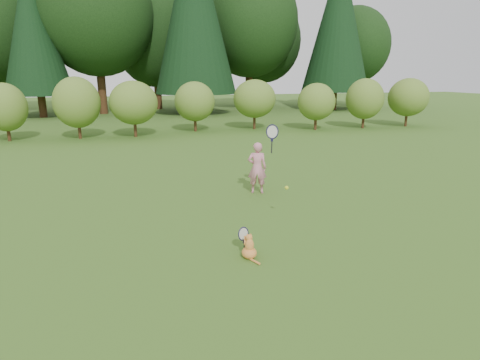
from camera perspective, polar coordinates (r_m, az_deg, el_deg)
name	(u,v)px	position (r m, az deg, el deg)	size (l,w,h in m)	color
ground	(241,225)	(8.03, 0.16, -6.35)	(100.00, 100.00, 0.00)	#315718
shrub_row	(170,105)	(20.36, -9.95, 10.41)	(28.00, 3.00, 2.80)	olive
woodland_backdrop	(151,5)	(30.62, -12.60, 23.17)	(48.00, 10.00, 15.00)	black
child	(258,167)	(9.96, 2.52, 1.91)	(0.75, 0.50, 1.93)	#D37E92
cat	(249,245)	(6.59, 1.29, -9.25)	(0.30, 0.54, 0.57)	orange
tennis_ball	(287,188)	(8.15, 6.66, -1.10)	(0.08, 0.08, 0.08)	#A9C517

